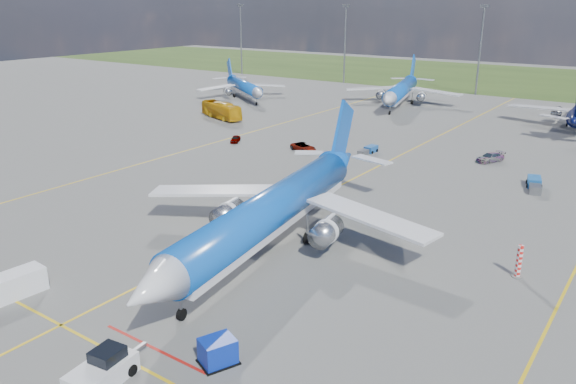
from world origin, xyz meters
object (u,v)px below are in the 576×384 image
Objects in this scene: main_airliner at (271,248)px; uld_container at (218,351)px; warning_post at (519,261)px; service_van at (15,284)px; baggage_tug_w at (534,184)px; apron_bus at (221,110)px; baggage_tug_c at (368,150)px; service_car_c at (490,157)px; service_car_b at (303,147)px; pushback_tug at (103,370)px; bg_jet_nw at (244,98)px; service_car_a at (235,139)px; bg_jet_nnw at (400,105)px.

main_airliner is 19.58× the size of uld_container.
main_airliner is (-21.42, -7.69, -1.50)m from warning_post.
service_van is 0.80× the size of baggage_tug_w.
apron_bus is 39.42m from baggage_tug_c.
service_car_c is (-0.01, 61.68, -0.20)m from uld_container.
main_airliner is 9.02× the size of service_car_b.
apron_bus reaches higher than pushback_tug.
bg_jet_nw is 6.90× the size of baggage_tug_c.
warning_post reaches higher than service_car_a.
service_car_b is at bearing -131.51° from service_car_c.
pushback_tug reaches higher than service_car_a.
main_airliner is at bearing -160.25° from warning_post.
bg_jet_nnw is 8.40× the size of service_van.
uld_container is at bearing -106.69° from bg_jet_nw.
bg_jet_nnw is at bearing 101.47° from service_van.
baggage_tug_w is at bearing -81.33° from apron_bus.
main_airliner is at bearing -88.34° from bg_jet_nnw.
bg_jet_nnw is 43.66m from apron_bus.
main_airliner is at bearing 91.99° from pushback_tug.
bg_jet_nnw is 6.68× the size of baggage_tug_w.
baggage_tug_c is (22.46, 6.49, -0.07)m from service_car_a.
warning_post is at bearing 52.55° from pushback_tug.
uld_container is at bearing 12.37° from service_van.
service_car_a is at bearing 155.34° from warning_post.
bg_jet_nw is 9.81× the size of service_car_a.
bg_jet_nnw is at bearing 121.07° from warning_post.
service_car_b is 35.50m from baggage_tug_w.
service_van is (12.44, -102.84, 1.01)m from bg_jet_nnw.
service_van is at bearing -132.78° from baggage_tug_w.
bg_jet_nnw reaches higher than baggage_tug_c.
apron_bus is at bearing -116.00° from bg_jet_nw.
bg_jet_nnw is 49.74m from service_car_b.
main_airliner is 9.57× the size of service_van.
bg_jet_nnw is 0.88× the size of main_airliner.
bg_jet_nnw reaches higher than bg_jet_nw.
uld_container reaches higher than baggage_tug_c.
main_airliner reaches higher than service_car_c.
baggage_tug_c is at bearing -86.21° from bg_jet_nnw.
uld_container is 0.68× the size of service_car_a.
warning_post reaches higher than pushback_tug.
apron_bus reaches higher than warning_post.
bg_jet_nw is 7.08× the size of service_van.
pushback_tug is at bearing -67.67° from service_car_c.
bg_jet_nnw is 7.91× the size of service_car_b.
service_van reaches higher than service_car_c.
bg_jet_nw is 0.74× the size of main_airliner.
service_car_a is at bearing 125.73° from main_airliner.
apron_bus is (-23.87, -36.51, 1.70)m from bg_jet_nnw.
bg_jet_nnw is 3.17× the size of apron_bus.
warning_post is 0.90× the size of service_car_a.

